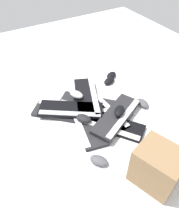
# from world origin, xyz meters

# --- Properties ---
(ground_plane) EXTENTS (3.20, 3.20, 0.00)m
(ground_plane) POSITION_xyz_m (0.00, 0.00, 0.00)
(ground_plane) COLOR white
(keyboard_0) EXTENTS (0.17, 0.45, 0.03)m
(keyboard_0) POSITION_xyz_m (0.15, -0.11, 0.01)
(keyboard_0) COLOR black
(keyboard_0) RESTS_ON ground
(keyboard_1) EXTENTS (0.41, 0.42, 0.03)m
(keyboard_1) POSITION_xyz_m (0.11, 0.01, 0.01)
(keyboard_1) COLOR #232326
(keyboard_1) RESTS_ON ground
(keyboard_2) EXTENTS (0.43, 0.41, 0.03)m
(keyboard_2) POSITION_xyz_m (-0.09, 0.03, 0.01)
(keyboard_2) COLOR #232326
(keyboard_2) RESTS_ON ground
(keyboard_3) EXTENTS (0.24, 0.46, 0.03)m
(keyboard_3) POSITION_xyz_m (-0.01, -0.14, 0.01)
(keyboard_3) COLOR #232326
(keyboard_3) RESTS_ON ground
(keyboard_4) EXTENTS (0.38, 0.44, 0.03)m
(keyboard_4) POSITION_xyz_m (0.13, -0.24, 0.01)
(keyboard_4) COLOR black
(keyboard_4) RESTS_ON ground
(keyboard_5) EXTENTS (0.46, 0.33, 0.03)m
(keyboard_5) POSITION_xyz_m (0.19, -0.21, 0.04)
(keyboard_5) COLOR #232326
(keyboard_5) RESTS_ON keyboard_4
(keyboard_6) EXTENTS (0.45, 0.37, 0.03)m
(keyboard_6) POSITION_xyz_m (-0.05, -0.00, 0.04)
(keyboard_6) COLOR black
(keyboard_6) RESTS_ON keyboard_2
(keyboard_7) EXTENTS (0.31, 0.46, 0.03)m
(keyboard_7) POSITION_xyz_m (0.11, 0.06, 0.04)
(keyboard_7) COLOR black
(keyboard_7) RESTS_ON keyboard_1
(mouse_0) EXTENTS (0.07, 0.11, 0.04)m
(mouse_0) POSITION_xyz_m (0.45, -0.18, 0.02)
(mouse_0) COLOR #4C4C51
(mouse_0) RESTS_ON ground
(mouse_1) EXTENTS (0.13, 0.11, 0.04)m
(mouse_1) POSITION_xyz_m (0.45, 0.23, 0.02)
(mouse_1) COLOR black
(mouse_1) RESTS_ON ground
(mouse_2) EXTENTS (0.13, 0.10, 0.04)m
(mouse_2) POSITION_xyz_m (0.39, 0.17, 0.02)
(mouse_2) COLOR black
(mouse_2) RESTS_ON ground
(mouse_3) EXTENTS (0.11, 0.13, 0.04)m
(mouse_3) POSITION_xyz_m (-0.02, -0.13, 0.05)
(mouse_3) COLOR black
(mouse_3) RESTS_ON keyboard_3
(mouse_4) EXTENTS (0.12, 0.13, 0.04)m
(mouse_4) POSITION_xyz_m (-0.09, -0.44, 0.02)
(mouse_4) COLOR #4C4C51
(mouse_4) RESTS_ON ground
(mouse_5) EXTENTS (0.10, 0.13, 0.04)m
(mouse_5) POSITION_xyz_m (0.04, 0.09, 0.08)
(mouse_5) COLOR #B7B7BC
(mouse_5) RESTS_ON keyboard_7
(mouse_6) EXTENTS (0.13, 0.12, 0.04)m
(mouse_6) POSITION_xyz_m (0.21, -0.21, 0.08)
(mouse_6) COLOR black
(mouse_6) RESTS_ON keyboard_5
(cable_0) EXTENTS (0.18, 0.43, 0.01)m
(cable_0) POSITION_xyz_m (0.22, -0.44, 0.00)
(cable_0) COLOR #59595B
(cable_0) RESTS_ON ground
(cardboard_box) EXTENTS (0.25, 0.27, 0.24)m
(cardboard_box) POSITION_xyz_m (0.11, -0.67, 0.12)
(cardboard_box) COLOR olive
(cardboard_box) RESTS_ON ground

